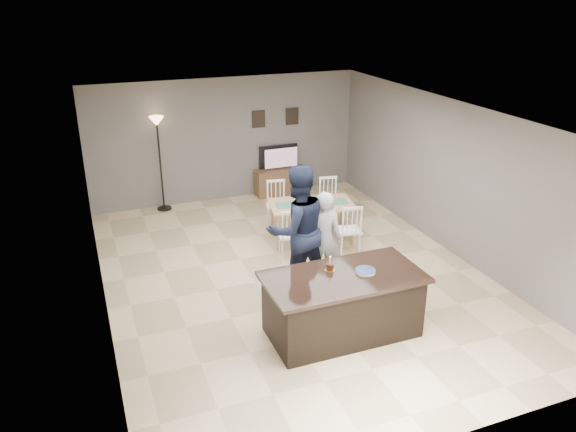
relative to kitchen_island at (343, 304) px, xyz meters
name	(u,v)px	position (x,y,z in m)	size (l,w,h in m)	color
floor	(294,275)	(0.00, 1.80, -0.45)	(8.00, 8.00, 0.00)	beige
room_shell	(294,180)	(0.00, 1.80, 1.22)	(8.00, 8.00, 8.00)	slate
kitchen_island	(343,304)	(0.00, 0.00, 0.00)	(2.15, 1.10, 0.90)	black
tv_console	(281,182)	(1.20, 5.57, -0.15)	(1.20, 0.40, 0.60)	brown
television	(280,157)	(1.20, 5.64, 0.41)	(0.91, 0.12, 0.53)	black
tv_screen_glow	(281,158)	(1.20, 5.56, 0.42)	(0.78, 0.78, 0.00)	#D85118
picture_frames	(276,118)	(1.15, 5.78, 1.30)	(1.10, 0.02, 0.38)	black
doorway	(113,316)	(-2.99, -0.50, 0.80)	(0.00, 2.10, 2.65)	black
woman	(323,239)	(0.32, 1.35, 0.34)	(0.58, 0.38, 1.60)	#B4B4B8
man	(297,230)	(-0.12, 1.35, 0.58)	(1.00, 0.78, 2.06)	#171D33
birthday_cake	(330,267)	(-0.11, 0.21, 0.50)	(0.14, 0.14, 0.21)	gold
plate_stack	(366,271)	(0.31, -0.03, 0.47)	(0.27, 0.27, 0.04)	white
dining_table	(311,210)	(0.84, 3.01, 0.15)	(1.78, 1.99, 0.95)	tan
floor_lamp	(158,138)	(-1.50, 5.59, 1.12)	(0.30, 0.30, 2.02)	black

